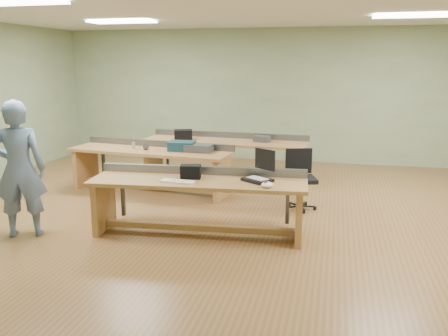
{
  "coord_description": "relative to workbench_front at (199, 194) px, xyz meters",
  "views": [
    {
      "loc": [
        1.39,
        -6.85,
        2.25
      ],
      "look_at": [
        -0.09,
        -0.6,
        0.81
      ],
      "focal_mm": 38.0,
      "sensor_mm": 36.0,
      "label": 1
    }
  ],
  "objects": [
    {
      "name": "wall_back",
      "position": [
        0.32,
        5.08,
        0.94
      ],
      "size": [
        10.0,
        0.04,
        3.0
      ],
      "primitive_type": "cube",
      "color": "#93AC82",
      "rests_on": "floor"
    },
    {
      "name": "fluor_panels",
      "position": [
        0.32,
        1.08,
        2.41
      ],
      "size": [
        6.2,
        3.5,
        0.03
      ],
      "color": "white",
      "rests_on": "ceiling"
    },
    {
      "name": "wall_front",
      "position": [
        0.32,
        -2.92,
        0.94
      ],
      "size": [
        10.0,
        0.04,
        3.0
      ],
      "primitive_type": "cube",
      "color": "#93AC82",
      "rests_on": "floor"
    },
    {
      "name": "ceiling",
      "position": [
        0.32,
        1.08,
        2.44
      ],
      "size": [
        10.0,
        10.0,
        0.0
      ],
      "primitive_type": "plane",
      "color": "silver",
      "rests_on": "wall_back"
    },
    {
      "name": "workbench_back",
      "position": [
        -0.38,
        3.15,
        0.01
      ],
      "size": [
        3.27,
        1.03,
        0.86
      ],
      "rotation": [
        0.0,
        0.0,
        -0.05
      ],
      "color": "#B4794C",
      "rests_on": "floor"
    },
    {
      "name": "storage_box_back",
      "position": [
        -1.2,
        3.03,
        0.29
      ],
      "size": [
        0.41,
        0.35,
        0.2
      ],
      "primitive_type": "cube",
      "rotation": [
        0.0,
        0.0,
        0.34
      ],
      "color": "black",
      "rests_on": "workbench_back"
    },
    {
      "name": "floor",
      "position": [
        0.32,
        1.08,
        -0.56
      ],
      "size": [
        10.0,
        10.0,
        0.0
      ],
      "primitive_type": "plane",
      "color": "brown",
      "rests_on": "ground"
    },
    {
      "name": "person",
      "position": [
        -2.24,
        -0.58,
        0.34
      ],
      "size": [
        0.77,
        0.66,
        1.8
      ],
      "primitive_type": "imported",
      "rotation": [
        0.0,
        0.0,
        3.55
      ],
      "color": "#6B84AF",
      "rests_on": "floor"
    },
    {
      "name": "camera_bag",
      "position": [
        -0.12,
        0.03,
        0.28
      ],
      "size": [
        0.29,
        0.21,
        0.18
      ],
      "primitive_type": "cube",
      "rotation": [
        0.0,
        0.0,
        0.17
      ],
      "color": "black",
      "rests_on": "workbench_front"
    },
    {
      "name": "laptop_base",
      "position": [
        0.77,
        0.08,
        0.21
      ],
      "size": [
        0.44,
        0.43,
        0.04
      ],
      "primitive_type": "cube",
      "rotation": [
        0.0,
        0.0,
        -0.61
      ],
      "color": "black",
      "rests_on": "workbench_front"
    },
    {
      "name": "workbench_front",
      "position": [
        0.0,
        0.0,
        0.0
      ],
      "size": [
        2.88,
        0.98,
        0.86
      ],
      "rotation": [
        0.0,
        0.0,
        0.08
      ],
      "color": "#B4794C",
      "rests_on": "floor"
    },
    {
      "name": "keyboard",
      "position": [
        -0.22,
        -0.22,
        0.21
      ],
      "size": [
        0.45,
        0.18,
        0.03
      ],
      "primitive_type": "cube",
      "rotation": [
        0.0,
        0.0,
        -0.09
      ],
      "color": "silver",
      "rests_on": "workbench_front"
    },
    {
      "name": "tray_back",
      "position": [
        0.36,
        3.15,
        0.25
      ],
      "size": [
        0.33,
        0.27,
        0.12
      ],
      "primitive_type": "cube",
      "rotation": [
        0.0,
        0.0,
        -0.22
      ],
      "color": "#363639",
      "rests_on": "workbench_back"
    },
    {
      "name": "laptop_screen",
      "position": [
        0.84,
        0.19,
        0.46
      ],
      "size": [
        0.29,
        0.21,
        0.27
      ],
      "primitive_type": "cube",
      "rotation": [
        0.0,
        0.0,
        -0.61
      ],
      "color": "black",
      "rests_on": "laptop_base"
    },
    {
      "name": "workbench_mid",
      "position": [
        -1.43,
        1.9,
        0.0
      ],
      "size": [
        2.98,
        1.11,
        0.86
      ],
      "rotation": [
        0.0,
        0.0,
        -0.12
      ],
      "color": "#B4794C",
      "rests_on": "floor"
    },
    {
      "name": "drinks_can",
      "position": [
        -1.77,
        1.95,
        0.25
      ],
      "size": [
        0.08,
        0.08,
        0.11
      ],
      "primitive_type": "cylinder",
      "rotation": [
        0.0,
        0.0,
        0.33
      ],
      "color": "silver",
      "rests_on": "workbench_mid"
    },
    {
      "name": "task_chair",
      "position": [
        1.22,
        1.46,
        -0.22
      ],
      "size": [
        0.62,
        0.62,
        0.93
      ],
      "rotation": [
        0.0,
        0.0,
        0.3
      ],
      "color": "black",
      "rests_on": "floor"
    },
    {
      "name": "trackball_mouse",
      "position": [
        0.93,
        -0.2,
        0.23
      ],
      "size": [
        0.18,
        0.2,
        0.07
      ],
      "primitive_type": "ellipsoid",
      "rotation": [
        0.0,
        0.0,
        -0.3
      ],
      "color": "white",
      "rests_on": "workbench_front"
    },
    {
      "name": "parts_bin_teal",
      "position": [
        -0.87,
        1.94,
        0.27
      ],
      "size": [
        0.47,
        0.37,
        0.16
      ],
      "primitive_type": "cube",
      "rotation": [
        0.0,
        0.0,
        0.09
      ],
      "color": "#13313E",
      "rests_on": "workbench_mid"
    },
    {
      "name": "mug",
      "position": [
        -1.5,
        1.86,
        0.24
      ],
      "size": [
        0.13,
        0.13,
        0.09
      ],
      "primitive_type": "imported",
      "rotation": [
        0.0,
        0.0,
        0.23
      ],
      "color": "#363639",
      "rests_on": "workbench_mid"
    },
    {
      "name": "parts_bin_grey",
      "position": [
        -0.54,
        1.89,
        0.26
      ],
      "size": [
        0.47,
        0.31,
        0.12
      ],
      "primitive_type": "cube",
      "rotation": [
        0.0,
        0.0,
        -0.05
      ],
      "color": "#363639",
      "rests_on": "workbench_mid"
    }
  ]
}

